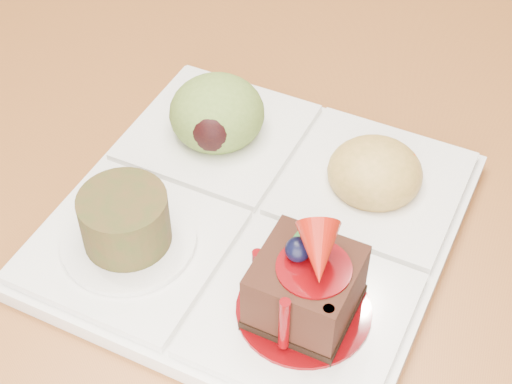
# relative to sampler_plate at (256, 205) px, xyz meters

# --- Properties ---
(ground) EXTENTS (6.00, 6.00, 0.00)m
(ground) POSITION_rel_sampler_plate_xyz_m (-0.16, 0.75, -0.77)
(ground) COLOR #4F3016
(sampler_plate) EXTENTS (0.31, 0.31, 0.10)m
(sampler_plate) POSITION_rel_sampler_plate_xyz_m (0.00, 0.00, 0.00)
(sampler_plate) COLOR white
(sampler_plate) RESTS_ON dining_table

